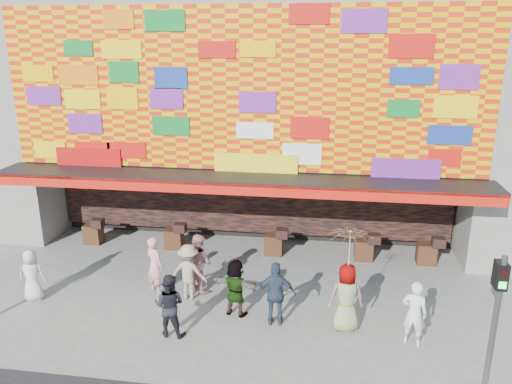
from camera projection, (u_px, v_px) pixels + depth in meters
ground at (214, 324)px, 12.82m from camera, size 90.00×90.00×0.00m
shop_building at (260, 88)px, 19.02m from camera, size 15.20×9.40×10.00m
signal_right at (497, 308)px, 9.98m from camera, size 0.22×0.20×3.00m
ped_a at (32, 275)px, 13.86m from camera, size 0.80×0.59×1.49m
ped_b at (155, 265)px, 14.26m from camera, size 0.73×0.67×1.68m
ped_c at (169, 305)px, 12.16m from camera, size 0.81×0.65×1.61m
ped_d at (189, 272)px, 13.90m from camera, size 1.10×0.70×1.62m
ped_e at (276, 294)px, 12.60m from camera, size 1.04×0.51×1.71m
ped_f at (236, 288)px, 13.07m from camera, size 1.52×0.80×1.56m
ped_g at (346, 298)px, 12.36m from camera, size 0.94×0.68×1.77m
ped_h at (414, 313)px, 11.77m from camera, size 0.68×0.53×1.64m
ped_i at (199, 262)px, 14.37m from camera, size 1.07×1.03×1.73m
parasol at (349, 249)px, 11.97m from camera, size 1.35×1.37×1.95m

